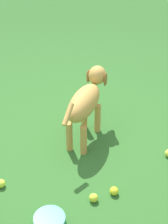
% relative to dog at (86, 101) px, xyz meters
% --- Properties ---
extents(ground, '(14.00, 14.00, 0.00)m').
position_rel_dog_xyz_m(ground, '(0.16, -0.16, -0.39)').
color(ground, '#2D6026').
extents(dog, '(0.87, 0.24, 0.59)m').
position_rel_dog_xyz_m(dog, '(0.00, 0.00, 0.00)').
color(dog, '#C69347').
rests_on(dog, ground).
extents(tennis_ball_0, '(0.07, 0.07, 0.07)m').
position_rel_dog_xyz_m(tennis_ball_0, '(0.67, 0.38, -0.36)').
color(tennis_ball_0, '#CDD836').
rests_on(tennis_ball_0, ground).
extents(tennis_ball_1, '(0.07, 0.07, 0.07)m').
position_rel_dog_xyz_m(tennis_ball_1, '(0.85, -0.32, -0.36)').
color(tennis_ball_1, '#D4E23D').
rests_on(tennis_ball_1, ground).
extents(tennis_ball_2, '(0.07, 0.07, 0.07)m').
position_rel_dog_xyz_m(tennis_ball_2, '(0.54, 0.49, -0.36)').
color(tennis_ball_2, yellow).
rests_on(tennis_ball_2, ground).
extents(tennis_ball_3, '(0.07, 0.07, 0.07)m').
position_rel_dog_xyz_m(tennis_ball_3, '(-0.51, -0.33, -0.36)').
color(tennis_ball_3, '#C2DE3D').
rests_on(tennis_ball_3, ground).
extents(water_bowl, '(0.22, 0.22, 0.06)m').
position_rel_dog_xyz_m(water_bowl, '(0.98, 0.19, -0.36)').
color(water_bowl, teal).
rests_on(water_bowl, ground).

